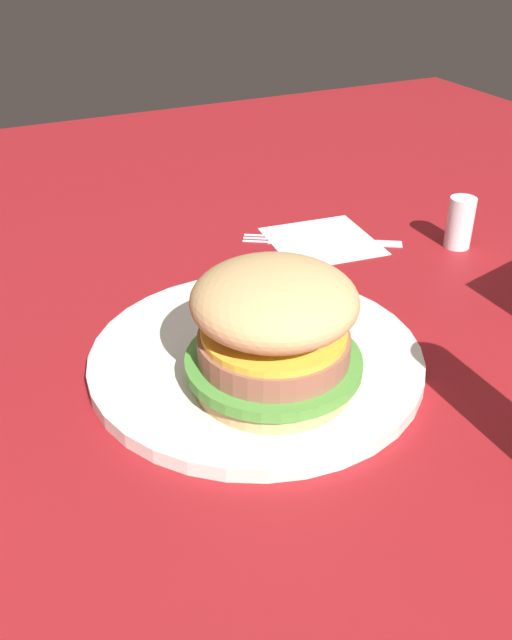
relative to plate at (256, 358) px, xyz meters
The scene contains 7 objects.
ground_plane 0.03m from the plate, 149.88° to the left, with size 1.60×1.60×0.00m, color maroon.
plate is the anchor object (origin of this frame).
sandwich 0.07m from the plate, behind, with size 0.13×0.13×0.10m.
fries_pile 0.07m from the plate, 31.22° to the right, with size 0.09×0.12×0.01m.
napkin 0.24m from the plate, 42.73° to the right, with size 0.11×0.11×0.00m, color white.
fork 0.24m from the plate, 42.37° to the right, with size 0.10×0.16×0.00m.
salt_shaker 0.31m from the plate, 69.89° to the right, with size 0.03×0.03×0.06m, color white.
Camera 1 is at (-0.39, 0.18, 0.32)m, focal length 38.70 mm.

